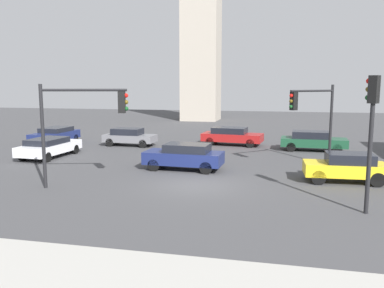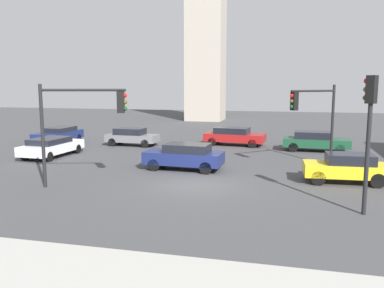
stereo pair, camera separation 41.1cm
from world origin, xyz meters
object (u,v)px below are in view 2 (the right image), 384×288
object	(u,v)px
traffic_light_0	(313,110)
car_1	(51,146)
traffic_light_1	(369,119)
traffic_light_2	(83,114)
car_7	(346,167)
car_8	(132,136)
car_0	(185,156)
car_5	(59,135)
car_4	(315,141)
car_3	(234,136)

from	to	relation	value
traffic_light_0	car_1	world-z (taller)	traffic_light_0
traffic_light_1	traffic_light_2	distance (m)	12.13
car_7	traffic_light_2	bearing A→B (deg)	14.26
car_8	car_0	bearing A→B (deg)	-48.65
car_5	car_4	bearing A→B (deg)	95.41
traffic_light_2	car_1	bearing A→B (deg)	116.90
car_0	car_7	size ratio (longest dim) A/B	1.12
traffic_light_2	car_7	bearing A→B (deg)	1.65
car_4	car_8	distance (m)	13.93
car_5	car_8	size ratio (longest dim) A/B	1.11
traffic_light_0	car_0	world-z (taller)	traffic_light_0
car_3	car_4	world-z (taller)	car_4
traffic_light_1	car_8	distance (m)	20.47
car_4	car_0	bearing A→B (deg)	-129.77
traffic_light_2	car_0	xyz separation A→B (m)	(3.60, 4.81, -2.66)
traffic_light_2	car_4	distance (m)	17.50
car_1	car_5	bearing A→B (deg)	30.77
traffic_light_2	car_8	distance (m)	13.17
traffic_light_0	car_5	world-z (taller)	traffic_light_0
car_3	car_4	xyz separation A→B (m)	(6.09, -1.44, 0.00)
car_0	car_3	size ratio (longest dim) A/B	0.92
car_0	traffic_light_2	bearing A→B (deg)	56.00
car_3	car_7	world-z (taller)	car_7
traffic_light_1	traffic_light_2	bearing A→B (deg)	28.07
traffic_light_1	car_8	world-z (taller)	traffic_light_1
car_5	car_8	xyz separation A→B (m)	(6.24, 0.33, -0.00)
traffic_light_0	car_4	bearing A→B (deg)	-137.86
traffic_light_1	car_4	size ratio (longest dim) A/B	1.09
traffic_light_0	car_7	bearing A→B (deg)	71.60
car_8	car_4	bearing A→B (deg)	4.68
car_1	car_5	xyz separation A→B (m)	(-2.90, 5.54, 0.02)
car_3	car_5	bearing A→B (deg)	-163.68
car_4	traffic_light_2	bearing A→B (deg)	-127.94
car_3	traffic_light_0	bearing A→B (deg)	-47.62
car_4	car_7	size ratio (longest dim) A/B	1.17
traffic_light_0	car_0	size ratio (longest dim) A/B	1.07
car_1	car_3	bearing A→B (deg)	-51.48
car_3	car_7	xyz separation A→B (m)	(7.00, -10.97, 0.02)
car_1	car_5	size ratio (longest dim) A/B	1.06
car_5	car_0	bearing A→B (deg)	62.11
traffic_light_1	car_4	xyz separation A→B (m)	(-0.89, 14.47, -2.81)
car_0	car_4	world-z (taller)	car_0
car_0	car_3	world-z (taller)	car_0
car_0	car_1	size ratio (longest dim) A/B	0.93
car_5	car_7	distance (m)	22.74
car_3	car_8	distance (m)	8.09
traffic_light_0	car_0	xyz separation A→B (m)	(-7.00, -2.17, -2.56)
car_5	car_7	world-z (taller)	car_7
traffic_light_1	car_5	world-z (taller)	traffic_light_1
traffic_light_1	car_1	size ratio (longest dim) A/B	1.06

